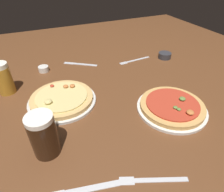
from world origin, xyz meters
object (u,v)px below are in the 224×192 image
at_px(ramekin_butter, 165,55).
at_px(fork_spare, 152,180).
at_px(pizza_plate_near, 172,107).
at_px(beer_mug_amber, 3,78).
at_px(pizza_plate_far, 62,99).
at_px(fork_left, 134,60).
at_px(knife_spare, 80,64).
at_px(beer_mug_dark, 44,134).
at_px(knife_right, 81,190).
at_px(ramekin_sauce, 44,69).

distance_m(ramekin_butter, fork_spare, 0.86).
relative_size(pizza_plate_near, beer_mug_amber, 1.94).
xyz_separation_m(pizza_plate_far, fork_left, (0.50, 0.24, -0.01)).
bearing_deg(knife_spare, ramekin_butter, -14.28).
bearing_deg(ramekin_butter, beer_mug_amber, -179.60).
bearing_deg(beer_mug_dark, fork_left, 38.78).
height_order(pizza_plate_far, knife_spare, pizza_plate_far).
bearing_deg(fork_spare, beer_mug_dark, 137.70).
height_order(pizza_plate_near, fork_left, pizza_plate_near).
bearing_deg(knife_right, pizza_plate_near, 21.97).
distance_m(beer_mug_dark, knife_right, 0.20).
bearing_deg(fork_spare, beer_mug_amber, 119.80).
relative_size(pizza_plate_far, knife_right, 1.39).
bearing_deg(ramekin_butter, beer_mug_dark, -151.18).
xyz_separation_m(pizza_plate_near, pizza_plate_far, (-0.41, 0.24, 0.00)).
xyz_separation_m(ramekin_butter, knife_right, (-0.73, -0.62, -0.01)).
relative_size(pizza_plate_far, knife_spare, 1.65).
relative_size(beer_mug_dark, ramekin_sauce, 2.74).
bearing_deg(ramekin_sauce, beer_mug_dark, -96.36).
relative_size(pizza_plate_near, knife_right, 1.35).
relative_size(ramekin_sauce, fork_left, 0.26).
bearing_deg(ramekin_sauce, fork_left, -9.43).
height_order(pizza_plate_far, beer_mug_amber, beer_mug_amber).
distance_m(ramekin_butter, fork_left, 0.20).
relative_size(beer_mug_dark, beer_mug_amber, 1.03).
relative_size(pizza_plate_near, fork_spare, 1.50).
bearing_deg(pizza_plate_far, pizza_plate_near, -30.42).
distance_m(pizza_plate_far, knife_spare, 0.37).
distance_m(pizza_plate_far, knife_right, 0.42).
height_order(pizza_plate_far, beer_mug_dark, beer_mug_dark).
distance_m(ramekin_sauce, fork_spare, 0.82).
bearing_deg(knife_right, ramekin_butter, 40.03).
relative_size(pizza_plate_far, fork_spare, 1.54).
xyz_separation_m(pizza_plate_far, knife_right, (-0.04, -0.42, -0.01)).
height_order(ramekin_sauce, fork_left, ramekin_sauce).
bearing_deg(pizza_plate_near, fork_left, 79.56).
xyz_separation_m(beer_mug_dark, ramekin_sauce, (0.06, 0.57, -0.06)).
bearing_deg(fork_spare, ramekin_butter, 51.23).
bearing_deg(pizza_plate_far, fork_left, 25.41).
bearing_deg(beer_mug_dark, knife_right, -71.24).
xyz_separation_m(pizza_plate_far, beer_mug_dark, (-0.10, -0.24, 0.06)).
relative_size(fork_left, fork_spare, 1.10).
xyz_separation_m(ramekin_sauce, knife_spare, (0.21, -0.00, -0.01)).
bearing_deg(ramekin_sauce, fork_spare, -76.50).
bearing_deg(knife_right, beer_mug_amber, 106.86).
xyz_separation_m(pizza_plate_far, ramekin_sauce, (-0.04, 0.33, -0.00)).
xyz_separation_m(ramekin_butter, fork_left, (-0.20, 0.04, -0.01)).
bearing_deg(knife_right, pizza_plate_far, 84.87).
xyz_separation_m(beer_mug_dark, ramekin_butter, (0.79, 0.44, -0.06)).
bearing_deg(knife_spare, fork_left, -15.35).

